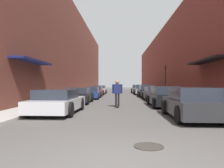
{
  "coord_description": "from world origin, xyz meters",
  "views": [
    {
      "loc": [
        0.1,
        -3.97,
        1.48
      ],
      "look_at": [
        -0.44,
        10.02,
        1.46
      ],
      "focal_mm": 35.0,
      "sensor_mm": 36.0,
      "label": 1
    }
  ],
  "objects_px": {
    "parked_car_left_1": "(79,95)",
    "parked_car_right_4": "(142,90)",
    "parked_car_left_2": "(90,93)",
    "parked_car_right_2": "(155,94)",
    "parked_car_left_3": "(95,91)",
    "parked_car_right_5": "(138,89)",
    "parked_car_left_4": "(100,90)",
    "parked_car_right_0": "(193,104)",
    "parked_car_right_3": "(147,91)",
    "skateboarder": "(117,91)",
    "traffic_light": "(165,77)",
    "manhole_cover": "(149,146)",
    "parked_car_left_0": "(58,102)",
    "parked_car_right_1": "(164,97)"
  },
  "relations": [
    {
      "from": "parked_car_left_1",
      "to": "parked_car_right_4",
      "type": "xyz_separation_m",
      "value": [
        6.07,
        13.31,
        0.06
      ]
    },
    {
      "from": "parked_car_left_2",
      "to": "parked_car_right_2",
      "type": "bearing_deg",
      "value": -19.59
    },
    {
      "from": "parked_car_left_3",
      "to": "parked_car_right_5",
      "type": "xyz_separation_m",
      "value": [
        5.86,
        8.53,
        0.06
      ]
    },
    {
      "from": "parked_car_left_1",
      "to": "parked_car_left_4",
      "type": "height_order",
      "value": "parked_car_left_4"
    },
    {
      "from": "parked_car_right_0",
      "to": "parked_car_right_5",
      "type": "distance_m",
      "value": 25.59
    },
    {
      "from": "parked_car_right_2",
      "to": "parked_car_right_3",
      "type": "distance_m",
      "value": 4.96
    },
    {
      "from": "parked_car_right_3",
      "to": "skateboarder",
      "type": "bearing_deg",
      "value": -106.51
    },
    {
      "from": "skateboarder",
      "to": "traffic_light",
      "type": "relative_size",
      "value": 0.52
    },
    {
      "from": "parked_car_left_2",
      "to": "parked_car_right_0",
      "type": "relative_size",
      "value": 0.97
    },
    {
      "from": "parked_car_right_2",
      "to": "parked_car_right_0",
      "type": "bearing_deg",
      "value": -89.95
    },
    {
      "from": "traffic_light",
      "to": "parked_car_left_3",
      "type": "bearing_deg",
      "value": 157.11
    },
    {
      "from": "parked_car_right_3",
      "to": "parked_car_right_5",
      "type": "bearing_deg",
      "value": 90.87
    },
    {
      "from": "parked_car_left_3",
      "to": "skateboarder",
      "type": "relative_size",
      "value": 2.65
    },
    {
      "from": "parked_car_left_1",
      "to": "manhole_cover",
      "type": "height_order",
      "value": "parked_car_left_1"
    },
    {
      "from": "parked_car_left_0",
      "to": "skateboarder",
      "type": "bearing_deg",
      "value": 45.04
    },
    {
      "from": "parked_car_left_1",
      "to": "parked_car_right_0",
      "type": "distance_m",
      "value": 9.43
    },
    {
      "from": "parked_car_left_0",
      "to": "parked_car_left_1",
      "type": "height_order",
      "value": "parked_car_left_0"
    },
    {
      "from": "parked_car_left_0",
      "to": "skateboarder",
      "type": "distance_m",
      "value": 4.15
    },
    {
      "from": "parked_car_right_3",
      "to": "manhole_cover",
      "type": "distance_m",
      "value": 19.3
    },
    {
      "from": "parked_car_right_2",
      "to": "parked_car_right_4",
      "type": "distance_m",
      "value": 10.39
    },
    {
      "from": "parked_car_right_2",
      "to": "parked_car_right_5",
      "type": "height_order",
      "value": "parked_car_right_5"
    },
    {
      "from": "parked_car_right_5",
      "to": "manhole_cover",
      "type": "bearing_deg",
      "value": -94.12
    },
    {
      "from": "parked_car_right_5",
      "to": "parked_car_left_0",
      "type": "bearing_deg",
      "value": -103.75
    },
    {
      "from": "parked_car_left_0",
      "to": "parked_car_left_1",
      "type": "bearing_deg",
      "value": 90.43
    },
    {
      "from": "manhole_cover",
      "to": "parked_car_left_2",
      "type": "bearing_deg",
      "value": 102.72
    },
    {
      "from": "parked_car_right_4",
      "to": "skateboarder",
      "type": "height_order",
      "value": "skateboarder"
    },
    {
      "from": "parked_car_left_1",
      "to": "parked_car_left_3",
      "type": "height_order",
      "value": "parked_car_left_1"
    },
    {
      "from": "parked_car_left_4",
      "to": "parked_car_right_5",
      "type": "xyz_separation_m",
      "value": [
        5.83,
        2.97,
        0.03
      ]
    },
    {
      "from": "parked_car_right_0",
      "to": "traffic_light",
      "type": "relative_size",
      "value": 1.28
    },
    {
      "from": "parked_car_left_0",
      "to": "parked_car_right_5",
      "type": "distance_m",
      "value": 24.87
    },
    {
      "from": "parked_car_left_4",
      "to": "parked_car_right_2",
      "type": "height_order",
      "value": "parked_car_left_4"
    },
    {
      "from": "parked_car_right_5",
      "to": "parked_car_left_3",
      "type": "bearing_deg",
      "value": -124.48
    },
    {
      "from": "parked_car_left_3",
      "to": "parked_car_left_4",
      "type": "distance_m",
      "value": 5.56
    },
    {
      "from": "parked_car_right_2",
      "to": "parked_car_right_4",
      "type": "relative_size",
      "value": 1.0
    },
    {
      "from": "parked_car_right_2",
      "to": "parked_car_right_4",
      "type": "height_order",
      "value": "parked_car_right_4"
    },
    {
      "from": "parked_car_left_4",
      "to": "parked_car_right_3",
      "type": "height_order",
      "value": "parked_car_right_3"
    },
    {
      "from": "parked_car_right_2",
      "to": "parked_car_right_1",
      "type": "bearing_deg",
      "value": -92.14
    },
    {
      "from": "parked_car_right_4",
      "to": "parked_car_left_1",
      "type": "bearing_deg",
      "value": -114.52
    },
    {
      "from": "parked_car_right_2",
      "to": "parked_car_left_1",
      "type": "bearing_deg",
      "value": -154.69
    },
    {
      "from": "parked_car_left_1",
      "to": "parked_car_right_2",
      "type": "bearing_deg",
      "value": 25.31
    },
    {
      "from": "parked_car_right_2",
      "to": "parked_car_right_3",
      "type": "height_order",
      "value": "parked_car_right_3"
    },
    {
      "from": "parked_car_right_4",
      "to": "skateboarder",
      "type": "relative_size",
      "value": 2.79
    },
    {
      "from": "parked_car_right_4",
      "to": "parked_car_right_5",
      "type": "bearing_deg",
      "value": 91.31
    },
    {
      "from": "skateboarder",
      "to": "traffic_light",
      "type": "distance_m",
      "value": 10.69
    },
    {
      "from": "parked_car_left_1",
      "to": "skateboarder",
      "type": "xyz_separation_m",
      "value": [
        2.96,
        -2.77,
        0.45
      ]
    },
    {
      "from": "parked_car_left_3",
      "to": "parked_car_left_0",
      "type": "bearing_deg",
      "value": -90.19
    },
    {
      "from": "parked_car_left_3",
      "to": "parked_car_right_4",
      "type": "distance_m",
      "value": 6.86
    },
    {
      "from": "parked_car_left_4",
      "to": "parked_car_right_4",
      "type": "height_order",
      "value": "parked_car_right_4"
    },
    {
      "from": "parked_car_right_3",
      "to": "parked_car_left_0",
      "type": "bearing_deg",
      "value": -114.11
    },
    {
      "from": "parked_car_left_0",
      "to": "traffic_light",
      "type": "bearing_deg",
      "value": 57.55
    }
  ]
}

